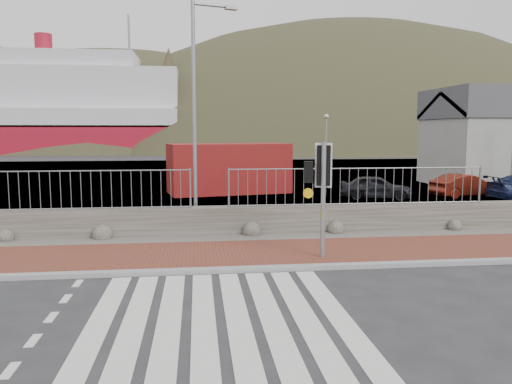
{
  "coord_description": "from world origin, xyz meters",
  "views": [
    {
      "loc": [
        -0.37,
        -8.42,
        3.32
      ],
      "look_at": [
        0.97,
        3.0,
        1.9
      ],
      "focal_mm": 35.0,
      "sensor_mm": 36.0,
      "label": 1
    }
  ],
  "objects": [
    {
      "name": "ground",
      "position": [
        0.0,
        0.0,
        0.0
      ],
      "size": [
        220.0,
        220.0,
        0.0
      ],
      "primitive_type": "plane",
      "color": "#28282B",
      "rests_on": "ground"
    },
    {
      "name": "sidewalk_far",
      "position": [
        0.0,
        4.5,
        0.04
      ],
      "size": [
        40.0,
        3.0,
        0.08
      ],
      "primitive_type": "cube",
      "color": "brown",
      "rests_on": "ground"
    },
    {
      "name": "kerb_far",
      "position": [
        0.0,
        3.0,
        0.05
      ],
      "size": [
        40.0,
        0.25,
        0.12
      ],
      "primitive_type": "cube",
      "color": "gray",
      "rests_on": "ground"
    },
    {
      "name": "zebra_crossing",
      "position": [
        -0.0,
        0.0,
        0.01
      ],
      "size": [
        4.62,
        5.6,
        0.01
      ],
      "color": "silver",
      "rests_on": "ground"
    },
    {
      "name": "gravel_strip",
      "position": [
        0.0,
        6.5,
        0.03
      ],
      "size": [
        40.0,
        1.5,
        0.06
      ],
      "primitive_type": "cube",
      "color": "#59544C",
      "rests_on": "ground"
    },
    {
      "name": "stone_wall",
      "position": [
        0.0,
        7.3,
        0.45
      ],
      "size": [
        40.0,
        0.6,
        0.9
      ],
      "primitive_type": "cube",
      "color": "#4D483F",
      "rests_on": "ground"
    },
    {
      "name": "railing",
      "position": [
        0.0,
        7.15,
        1.82
      ],
      "size": [
        18.07,
        0.07,
        1.22
      ],
      "color": "gray",
      "rests_on": "stone_wall"
    },
    {
      "name": "quay",
      "position": [
        0.0,
        27.9,
        0.0
      ],
      "size": [
        120.0,
        40.0,
        0.5
      ],
      "primitive_type": "cube",
      "color": "#4C4C4F",
      "rests_on": "ground"
    },
    {
      "name": "water",
      "position": [
        0.0,
        62.9,
        0.0
      ],
      "size": [
        220.0,
        50.0,
        0.05
      ],
      "primitive_type": "cube",
      "color": "#3F4C54",
      "rests_on": "ground"
    },
    {
      "name": "ferry",
      "position": [
        -24.65,
        67.9,
        5.36
      ],
      "size": [
        50.0,
        16.0,
        20.0
      ],
      "color": "maroon",
      "rests_on": "ground"
    },
    {
      "name": "hills_backdrop",
      "position": [
        6.74,
        87.9,
        -23.05
      ],
      "size": [
        254.0,
        90.0,
        100.0
      ],
      "color": "#363821",
      "rests_on": "ground"
    },
    {
      "name": "traffic_signal_far",
      "position": [
        2.75,
        3.84,
        2.19
      ],
      "size": [
        0.74,
        0.36,
        3.03
      ],
      "rotation": [
        0.0,
        0.0,
        2.93
      ],
      "color": "gray",
      "rests_on": "ground"
    },
    {
      "name": "streetlight",
      "position": [
        -0.33,
        8.13,
        4.16
      ],
      "size": [
        1.54,
        0.56,
        7.4
      ],
      "rotation": [
        0.0,
        0.0,
        0.27
      ],
      "color": "gray",
      "rests_on": "ground"
    },
    {
      "name": "shipping_container",
      "position": [
        1.29,
        18.1,
        1.31
      ],
      "size": [
        6.67,
        3.79,
        2.62
      ],
      "primitive_type": "cube",
      "rotation": [
        0.0,
        0.0,
        0.2
      ],
      "color": "maroon",
      "rests_on": "ground"
    },
    {
      "name": "car_a",
      "position": [
        8.23,
        14.8,
        0.58
      ],
      "size": [
        3.65,
        2.33,
        1.16
      ],
      "primitive_type": "imported",
      "rotation": [
        0.0,
        0.0,
        1.27
      ],
      "color": "black",
      "rests_on": "ground"
    },
    {
      "name": "car_b",
      "position": [
        12.92,
        15.02,
        0.57
      ],
      "size": [
        3.67,
        1.97,
        1.15
      ],
      "primitive_type": "imported",
      "rotation": [
        0.0,
        0.0,
        1.8
      ],
      "color": "#5D170D",
      "rests_on": "ground"
    }
  ]
}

